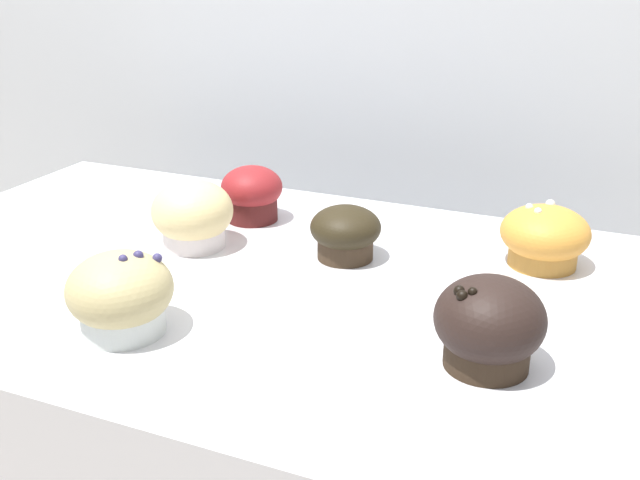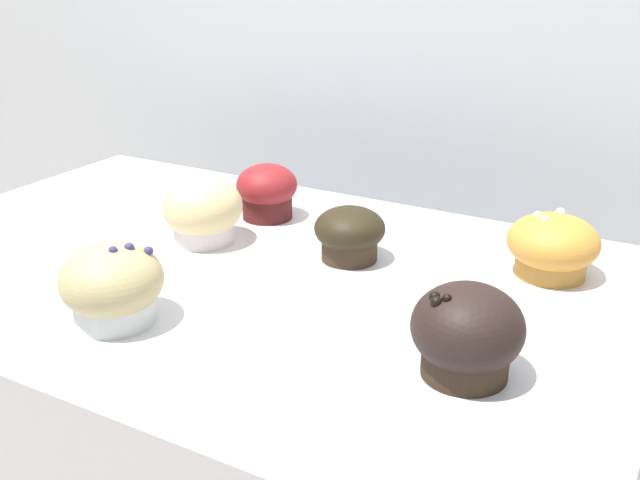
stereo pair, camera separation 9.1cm
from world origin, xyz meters
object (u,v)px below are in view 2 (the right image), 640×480
at_px(muffin_back_left, 553,246).
at_px(muffin_back_right, 467,333).
at_px(muffin_back_center, 203,211).
at_px(muffin_front_center, 350,233).
at_px(muffin_front_left, 267,191).
at_px(muffin_front_right, 112,286).

relative_size(muffin_back_left, muffin_back_right, 1.04).
bearing_deg(muffin_back_center, muffin_back_left, 15.16).
bearing_deg(muffin_front_center, muffin_back_right, -41.07).
xyz_separation_m(muffin_front_left, muffin_front_right, (0.03, -0.35, 0.00)).
distance_m(muffin_front_center, muffin_back_center, 0.21).
xyz_separation_m(muffin_front_center, muffin_back_left, (0.24, 0.08, 0.00)).
height_order(muffin_front_left, muffin_front_right, muffin_front_right).
height_order(muffin_back_right, muffin_back_center, same).
bearing_deg(muffin_front_right, muffin_front_left, 95.49).
bearing_deg(muffin_front_center, muffin_back_left, 18.03).
relative_size(muffin_back_left, muffin_back_center, 1.02).
relative_size(muffin_front_center, muffin_back_center, 0.84).
height_order(muffin_front_left, muffin_back_center, muffin_back_center).
bearing_deg(muffin_back_right, muffin_front_right, -167.39).
distance_m(muffin_back_right, muffin_back_center, 0.45).
bearing_deg(muffin_front_left, muffin_back_left, -0.30).
relative_size(muffin_back_left, muffin_front_right, 1.01).
relative_size(muffin_front_center, muffin_front_left, 1.02).
bearing_deg(muffin_back_center, muffin_front_right, -75.86).
distance_m(muffin_back_left, muffin_front_right, 0.52).
height_order(muffin_back_left, muffin_front_right, muffin_front_right).
bearing_deg(muffin_front_center, muffin_front_left, 155.84).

